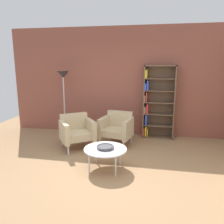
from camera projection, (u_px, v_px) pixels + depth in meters
The scene contains 8 objects.
ground_plane at pixel (103, 173), 4.08m from camera, with size 8.32×8.32×0.00m, color #9E7751.
brick_back_panel at pixel (123, 82), 6.14m from camera, with size 6.40×0.12×2.90m, color brown.
bookshelf_tall at pixel (157, 103), 5.88m from camera, with size 0.80×0.30×1.90m.
coffee_table_low at pixel (105, 150), 4.17m from camera, with size 0.80×0.80×0.40m.
decorative_bowl at pixel (105, 147), 4.16m from camera, with size 0.32×0.32×0.05m.
armchair_by_bookshelf at pixel (117, 127), 5.47m from camera, with size 0.83×0.78×0.78m.
armchair_corner_red at pixel (77, 131), 5.21m from camera, with size 0.95×0.93×0.78m.
floor_lamp_torchiere at pixel (63, 82), 6.05m from camera, with size 0.32×0.32×1.74m.
Camera 1 is at (0.86, -3.66, 1.95)m, focal length 36.09 mm.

